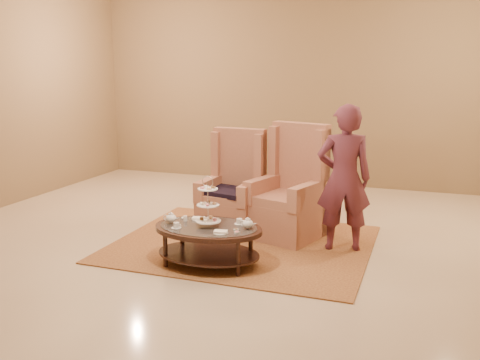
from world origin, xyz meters
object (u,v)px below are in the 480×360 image
at_px(armchair_left, 234,197).
at_px(tea_table, 208,233).
at_px(armchair_right, 291,200).
at_px(person, 344,179).

bearing_deg(armchair_left, tea_table, -77.91).
xyz_separation_m(tea_table, armchair_right, (0.57, 1.28, 0.12)).
bearing_deg(person, armchair_left, -28.19).
xyz_separation_m(tea_table, person, (1.26, 0.99, 0.49)).
height_order(tea_table, armchair_left, armchair_left).
distance_m(armchair_right, person, 0.84).
bearing_deg(person, tea_table, 22.14).
height_order(tea_table, armchair_right, armchair_right).
height_order(armchair_left, armchair_right, armchair_right).
bearing_deg(armchair_left, person, -8.70).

